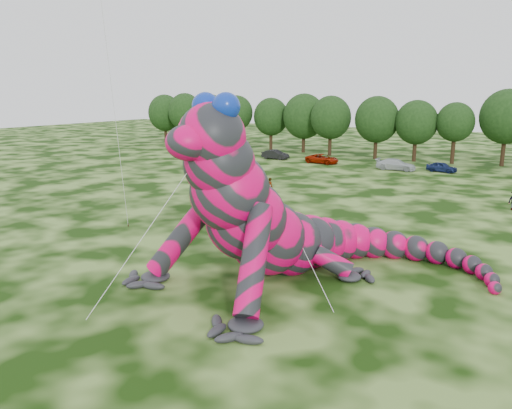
{
  "coord_description": "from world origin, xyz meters",
  "views": [
    {
      "loc": [
        14.32,
        -17.75,
        10.19
      ],
      "look_at": [
        0.12,
        5.33,
        4.0
      ],
      "focal_mm": 35.0,
      "sensor_mm": 36.0,
      "label": 1
    }
  ],
  "objects_px": {
    "car_4": "(442,167)",
    "spectator_4": "(239,166)",
    "tree_10": "(506,128)",
    "inflatable_gecko": "(287,185)",
    "tree_2": "(210,120)",
    "tree_5": "(304,123)",
    "tree_9": "(454,133)",
    "car_0": "(228,152)",
    "car_3": "(396,165)",
    "spectator_0": "(270,187)",
    "tree_4": "(271,124)",
    "car_1": "(275,155)",
    "tree_6": "(330,126)",
    "tree_8": "(416,131)",
    "car_2": "(322,159)",
    "tree_7": "(376,128)",
    "tree_0": "(165,119)",
    "tree_3": "(237,122)",
    "tree_1": "(185,119)"
  },
  "relations": [
    {
      "from": "tree_9",
      "to": "tree_1",
      "type": "bearing_deg",
      "value": 179.18
    },
    {
      "from": "tree_10",
      "to": "spectator_0",
      "type": "relative_size",
      "value": 5.69
    },
    {
      "from": "tree_3",
      "to": "spectator_0",
      "type": "distance_m",
      "value": 42.06
    },
    {
      "from": "tree_8",
      "to": "tree_2",
      "type": "bearing_deg",
      "value": 177.38
    },
    {
      "from": "car_0",
      "to": "car_3",
      "type": "xyz_separation_m",
      "value": [
        26.62,
        0.38,
        -0.0
      ]
    },
    {
      "from": "spectator_0",
      "to": "tree_6",
      "type": "bearing_deg",
      "value": -46.23
    },
    {
      "from": "tree_4",
      "to": "car_1",
      "type": "height_order",
      "value": "tree_4"
    },
    {
      "from": "inflatable_gecko",
      "to": "spectator_4",
      "type": "distance_m",
      "value": 36.64
    },
    {
      "from": "tree_3",
      "to": "car_3",
      "type": "relative_size",
      "value": 1.86
    },
    {
      "from": "tree_8",
      "to": "tree_10",
      "type": "distance_m",
      "value": 11.75
    },
    {
      "from": "tree_2",
      "to": "tree_5",
      "type": "relative_size",
      "value": 0.98
    },
    {
      "from": "tree_2",
      "to": "tree_8",
      "type": "xyz_separation_m",
      "value": [
        38.8,
        -1.78,
        -0.35
      ]
    },
    {
      "from": "tree_7",
      "to": "car_0",
      "type": "height_order",
      "value": "tree_7"
    },
    {
      "from": "car_1",
      "to": "car_4",
      "type": "height_order",
      "value": "car_1"
    },
    {
      "from": "tree_6",
      "to": "tree_7",
      "type": "xyz_separation_m",
      "value": [
        7.48,
        0.12,
        -0.01
      ]
    },
    {
      "from": "tree_3",
      "to": "car_2",
      "type": "distance_m",
      "value": 23.13
    },
    {
      "from": "tree_5",
      "to": "car_0",
      "type": "height_order",
      "value": "tree_5"
    },
    {
      "from": "car_4",
      "to": "spectator_4",
      "type": "xyz_separation_m",
      "value": [
        -22.19,
        -13.72,
        0.16
      ]
    },
    {
      "from": "car_0",
      "to": "tree_10",
      "type": "bearing_deg",
      "value": -79.92
    },
    {
      "from": "tree_10",
      "to": "car_4",
      "type": "bearing_deg",
      "value": -121.38
    },
    {
      "from": "tree_3",
      "to": "tree_10",
      "type": "bearing_deg",
      "value": 2.01
    },
    {
      "from": "inflatable_gecko",
      "to": "car_2",
      "type": "bearing_deg",
      "value": 128.6
    },
    {
      "from": "tree_1",
      "to": "tree_7",
      "type": "relative_size",
      "value": 1.04
    },
    {
      "from": "car_0",
      "to": "spectator_4",
      "type": "relative_size",
      "value": 2.7
    },
    {
      "from": "tree_4",
      "to": "tree_8",
      "type": "height_order",
      "value": "tree_4"
    },
    {
      "from": "tree_6",
      "to": "car_3",
      "type": "bearing_deg",
      "value": -35.0
    },
    {
      "from": "tree_1",
      "to": "car_4",
      "type": "relative_size",
      "value": 2.6
    },
    {
      "from": "tree_3",
      "to": "spectator_0",
      "type": "xyz_separation_m",
      "value": [
        25.91,
        -32.91,
        -3.8
      ]
    },
    {
      "from": "car_1",
      "to": "car_3",
      "type": "relative_size",
      "value": 0.85
    },
    {
      "from": "tree_0",
      "to": "spectator_4",
      "type": "xyz_separation_m",
      "value": [
        33.79,
        -24.18,
        -3.95
      ]
    },
    {
      "from": "tree_7",
      "to": "car_4",
      "type": "bearing_deg",
      "value": -34.93
    },
    {
      "from": "inflatable_gecko",
      "to": "tree_10",
      "type": "relative_size",
      "value": 1.94
    },
    {
      "from": "tree_6",
      "to": "tree_10",
      "type": "relative_size",
      "value": 0.9
    },
    {
      "from": "tree_5",
      "to": "tree_10",
      "type": "height_order",
      "value": "tree_10"
    },
    {
      "from": "tree_10",
      "to": "spectator_0",
      "type": "bearing_deg",
      "value": -116.56
    },
    {
      "from": "tree_10",
      "to": "car_4",
      "type": "relative_size",
      "value": 2.78
    },
    {
      "from": "tree_5",
      "to": "inflatable_gecko",
      "type": "bearing_deg",
      "value": -64.66
    },
    {
      "from": "tree_6",
      "to": "car_2",
      "type": "xyz_separation_m",
      "value": [
        2.68,
        -8.8,
        -4.07
      ]
    },
    {
      "from": "tree_8",
      "to": "car_1",
      "type": "distance_m",
      "value": 20.91
    },
    {
      "from": "tree_5",
      "to": "tree_8",
      "type": "bearing_deg",
      "value": -4.39
    },
    {
      "from": "tree_3",
      "to": "tree_1",
      "type": "bearing_deg",
      "value": 175.55
    },
    {
      "from": "tree_4",
      "to": "tree_8",
      "type": "xyz_separation_m",
      "value": [
        25.42,
        -1.73,
        -0.06
      ]
    },
    {
      "from": "car_2",
      "to": "tree_5",
      "type": "bearing_deg",
      "value": 43.37
    },
    {
      "from": "inflatable_gecko",
      "to": "spectator_4",
      "type": "xyz_separation_m",
      "value": [
        -22.33,
        28.73,
        -4.28
      ]
    },
    {
      "from": "car_0",
      "to": "tree_6",
      "type": "bearing_deg",
      "value": -60.27
    },
    {
      "from": "tree_0",
      "to": "tree_3",
      "type": "bearing_deg",
      "value": -6.56
    },
    {
      "from": "spectator_4",
      "to": "inflatable_gecko",
      "type": "bearing_deg",
      "value": 124.27
    },
    {
      "from": "tree_10",
      "to": "spectator_4",
      "type": "distance_m",
      "value": 36.97
    },
    {
      "from": "car_1",
      "to": "car_4",
      "type": "distance_m",
      "value": 24.31
    },
    {
      "from": "tree_9",
      "to": "spectator_4",
      "type": "bearing_deg",
      "value": -134.41
    }
  ]
}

